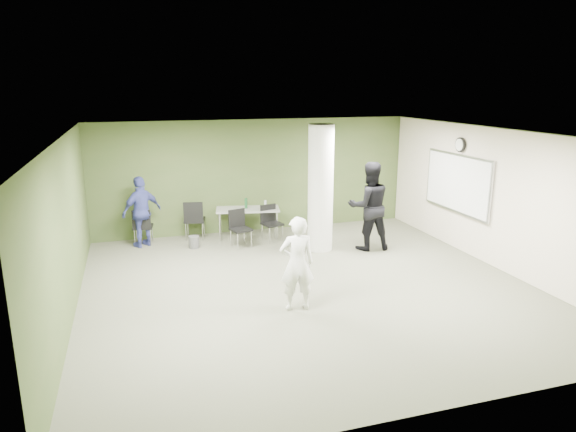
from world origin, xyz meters
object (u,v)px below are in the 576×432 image
object	(u,v)px
man_black	(369,206)
man_blue	(142,212)
folding_table	(248,210)
chair_back_left	(142,224)
woman_white	(297,264)

from	to	relation	value
man_black	man_blue	xyz separation A→B (m)	(-4.85, 1.69, -0.18)
man_blue	man_black	bearing A→B (deg)	132.25
folding_table	chair_back_left	distance (m)	2.48
chair_back_left	man_black	world-z (taller)	man_black
folding_table	man_blue	bearing A→B (deg)	-169.04
folding_table	man_blue	distance (m)	2.47
woman_white	man_black	world-z (taller)	man_black
folding_table	woman_white	world-z (taller)	woman_white
folding_table	man_black	size ratio (longest dim) A/B	0.81
woman_white	man_black	distance (m)	3.64
folding_table	man_black	distance (m)	2.94
woman_white	man_blue	size ratio (longest dim) A/B	0.97
folding_table	chair_back_left	bearing A→B (deg)	-170.76
chair_back_left	man_blue	size ratio (longest dim) A/B	0.53
chair_back_left	man_blue	world-z (taller)	man_blue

